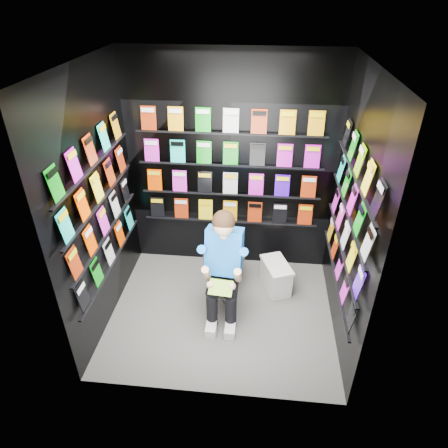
# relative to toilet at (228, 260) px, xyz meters

# --- Properties ---
(floor) EXTENTS (2.40, 2.40, 0.00)m
(floor) POSITION_rel_toilet_xyz_m (-0.02, -0.48, -0.37)
(floor) COLOR #5E5E5B
(floor) RESTS_ON ground
(ceiling) EXTENTS (2.40, 2.40, 0.00)m
(ceiling) POSITION_rel_toilet_xyz_m (-0.02, -0.48, 2.23)
(ceiling) COLOR white
(ceiling) RESTS_ON floor
(wall_back) EXTENTS (2.40, 0.04, 2.60)m
(wall_back) POSITION_rel_toilet_xyz_m (-0.02, 0.52, 0.93)
(wall_back) COLOR black
(wall_back) RESTS_ON floor
(wall_front) EXTENTS (2.40, 0.04, 2.60)m
(wall_front) POSITION_rel_toilet_xyz_m (-0.02, -1.48, 0.93)
(wall_front) COLOR black
(wall_front) RESTS_ON floor
(wall_left) EXTENTS (0.04, 2.00, 2.60)m
(wall_left) POSITION_rel_toilet_xyz_m (-1.22, -0.48, 0.93)
(wall_left) COLOR black
(wall_left) RESTS_ON floor
(wall_right) EXTENTS (0.04, 2.00, 2.60)m
(wall_right) POSITION_rel_toilet_xyz_m (1.18, -0.48, 0.93)
(wall_right) COLOR black
(wall_right) RESTS_ON floor
(comics_back) EXTENTS (2.10, 0.06, 1.37)m
(comics_back) POSITION_rel_toilet_xyz_m (-0.02, 0.49, 0.94)
(comics_back) COLOR #EA4400
(comics_back) RESTS_ON wall_back
(comics_left) EXTENTS (0.06, 1.70, 1.37)m
(comics_left) POSITION_rel_toilet_xyz_m (-1.19, -0.48, 0.94)
(comics_left) COLOR #EA4400
(comics_left) RESTS_ON wall_left
(comics_right) EXTENTS (0.06, 1.70, 1.37)m
(comics_right) POSITION_rel_toilet_xyz_m (1.15, -0.48, 0.94)
(comics_right) COLOR #EA4400
(comics_right) RESTS_ON wall_right
(toilet) EXTENTS (0.49, 0.79, 0.73)m
(toilet) POSITION_rel_toilet_xyz_m (0.00, 0.00, 0.00)
(toilet) COLOR white
(toilet) RESTS_ON floor
(longbox) EXTENTS (0.38, 0.49, 0.32)m
(longbox) POSITION_rel_toilet_xyz_m (0.57, 0.00, -0.21)
(longbox) COLOR white
(longbox) RESTS_ON floor
(longbox_lid) EXTENTS (0.40, 0.51, 0.03)m
(longbox_lid) POSITION_rel_toilet_xyz_m (0.57, 0.00, -0.03)
(longbox_lid) COLOR white
(longbox_lid) RESTS_ON longbox
(reader) EXTENTS (0.58, 0.79, 1.37)m
(reader) POSITION_rel_toilet_xyz_m (0.00, -0.38, 0.40)
(reader) COLOR blue
(reader) RESTS_ON toilet
(held_comic) EXTENTS (0.25, 0.16, 0.10)m
(held_comic) POSITION_rel_toilet_xyz_m (0.00, -0.73, 0.21)
(held_comic) COLOR green
(held_comic) RESTS_ON reader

